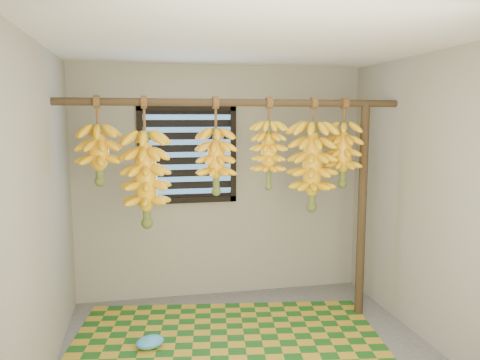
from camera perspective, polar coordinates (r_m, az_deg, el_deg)
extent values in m
cube|color=silver|center=(3.41, 1.98, 16.59)|extent=(3.00, 3.00, 0.01)
cube|color=gray|center=(4.89, -2.29, -0.29)|extent=(3.00, 0.01, 2.40)
cube|color=gray|center=(3.42, -23.54, -4.38)|extent=(0.01, 3.00, 2.40)
cube|color=gray|center=(4.06, 23.01, -2.53)|extent=(0.01, 3.00, 2.40)
cube|color=black|center=(4.79, -6.40, 3.11)|extent=(1.00, 0.04, 1.00)
cylinder|color=#3F2F1B|center=(4.06, -0.44, 9.42)|extent=(3.00, 0.06, 0.06)
cylinder|color=#3F2F1B|center=(4.53, 14.64, -3.73)|extent=(0.08, 0.08, 2.00)
cube|color=#195117|center=(3.94, -1.41, -20.64)|extent=(2.88, 2.44, 0.01)
ellipsoid|color=#3895D3|center=(4.09, -10.91, -18.82)|extent=(0.29, 0.26, 0.10)
cylinder|color=brown|center=(3.99, -17.02, 7.79)|extent=(0.02, 0.02, 0.24)
cylinder|color=#4C5923|center=(4.00, -16.84, 3.28)|extent=(0.06, 0.06, 0.45)
cylinder|color=brown|center=(3.97, -11.60, 7.55)|extent=(0.02, 0.02, 0.30)
cylinder|color=#4C5923|center=(4.01, -11.41, 0.39)|extent=(0.07, 0.07, 0.76)
cylinder|color=brown|center=(4.02, -2.98, 7.89)|extent=(0.02, 0.02, 0.28)
cylinder|color=#4C5923|center=(4.04, -2.94, 2.59)|extent=(0.06, 0.06, 0.53)
cylinder|color=brown|center=(4.12, 3.55, 8.33)|extent=(0.02, 0.02, 0.21)
cylinder|color=#4C5923|center=(4.13, 3.51, 3.37)|extent=(0.05, 0.05, 0.57)
cylinder|color=brown|center=(4.25, 8.94, 8.10)|extent=(0.02, 0.02, 0.23)
cylinder|color=#4C5923|center=(4.27, 8.81, 1.93)|extent=(0.07, 0.07, 0.75)
cylinder|color=brown|center=(4.36, 12.61, 8.03)|extent=(0.02, 0.02, 0.22)
cylinder|color=#4C5923|center=(4.37, 12.47, 3.36)|extent=(0.06, 0.06, 0.55)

